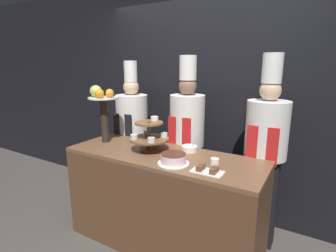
{
  "coord_description": "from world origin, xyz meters",
  "views": [
    {
      "loc": [
        1.23,
        -1.65,
        1.77
      ],
      "look_at": [
        0.0,
        0.43,
        1.21
      ],
      "focal_mm": 28.0,
      "sensor_mm": 36.0,
      "label": 1
    }
  ],
  "objects_px": {
    "cake_square_tray": "(207,170)",
    "chef_left": "(132,130)",
    "serving_bowl_far": "(189,148)",
    "chef_center_right": "(265,147)",
    "tiered_stand": "(149,135)",
    "cup_white": "(215,161)",
    "cake_round": "(173,159)",
    "fruit_pedestal": "(103,103)",
    "chef_center_left": "(187,135)"
  },
  "relations": [
    {
      "from": "cake_square_tray",
      "to": "chef_left",
      "type": "distance_m",
      "value": 1.47
    },
    {
      "from": "serving_bowl_far",
      "to": "chef_center_right",
      "type": "xyz_separation_m",
      "value": [
        0.64,
        0.31,
        0.03
      ]
    },
    {
      "from": "tiered_stand",
      "to": "cup_white",
      "type": "xyz_separation_m",
      "value": [
        0.68,
        -0.02,
        -0.13
      ]
    },
    {
      "from": "cake_round",
      "to": "fruit_pedestal",
      "type": "bearing_deg",
      "value": 169.19
    },
    {
      "from": "tiered_stand",
      "to": "chef_left",
      "type": "distance_m",
      "value": 0.79
    },
    {
      "from": "serving_bowl_far",
      "to": "chef_center_right",
      "type": "height_order",
      "value": "chef_center_right"
    },
    {
      "from": "tiered_stand",
      "to": "chef_center_right",
      "type": "xyz_separation_m",
      "value": [
        0.98,
        0.5,
        -0.1
      ]
    },
    {
      "from": "tiered_stand",
      "to": "cake_square_tray",
      "type": "height_order",
      "value": "tiered_stand"
    },
    {
      "from": "serving_bowl_far",
      "to": "chef_center_left",
      "type": "relative_size",
      "value": 0.08
    },
    {
      "from": "chef_center_right",
      "to": "cake_square_tray",
      "type": "bearing_deg",
      "value": -112.96
    },
    {
      "from": "chef_center_left",
      "to": "chef_center_right",
      "type": "xyz_separation_m",
      "value": [
        0.83,
        0.0,
        -0.01
      ]
    },
    {
      "from": "serving_bowl_far",
      "to": "chef_center_left",
      "type": "xyz_separation_m",
      "value": [
        -0.19,
        0.31,
        0.04
      ]
    },
    {
      "from": "cake_square_tray",
      "to": "chef_left",
      "type": "xyz_separation_m",
      "value": [
        -1.29,
        0.7,
        0.0
      ]
    },
    {
      "from": "serving_bowl_far",
      "to": "chef_left",
      "type": "height_order",
      "value": "chef_left"
    },
    {
      "from": "fruit_pedestal",
      "to": "cake_square_tray",
      "type": "distance_m",
      "value": 1.36
    },
    {
      "from": "cup_white",
      "to": "chef_left",
      "type": "relative_size",
      "value": 0.04
    },
    {
      "from": "cake_round",
      "to": "serving_bowl_far",
      "type": "xyz_separation_m",
      "value": [
        -0.03,
        0.37,
        -0.02
      ]
    },
    {
      "from": "serving_bowl_far",
      "to": "chef_center_left",
      "type": "height_order",
      "value": "chef_center_left"
    },
    {
      "from": "chef_center_left",
      "to": "cup_white",
      "type": "bearing_deg",
      "value": -44.69
    },
    {
      "from": "serving_bowl_far",
      "to": "chef_center_left",
      "type": "distance_m",
      "value": 0.37
    },
    {
      "from": "tiered_stand",
      "to": "cake_square_tray",
      "type": "xyz_separation_m",
      "value": [
        0.69,
        -0.2,
        -0.14
      ]
    },
    {
      "from": "cup_white",
      "to": "cake_square_tray",
      "type": "height_order",
      "value": "cup_white"
    },
    {
      "from": "chef_center_left",
      "to": "fruit_pedestal",
      "type": "bearing_deg",
      "value": -146.33
    },
    {
      "from": "cake_round",
      "to": "cake_square_tray",
      "type": "distance_m",
      "value": 0.32
    },
    {
      "from": "fruit_pedestal",
      "to": "serving_bowl_far",
      "type": "distance_m",
      "value": 1.03
    },
    {
      "from": "tiered_stand",
      "to": "chef_center_left",
      "type": "height_order",
      "value": "chef_center_left"
    },
    {
      "from": "cup_white",
      "to": "chef_left",
      "type": "xyz_separation_m",
      "value": [
        -1.28,
        0.52,
        -0.0
      ]
    },
    {
      "from": "chef_left",
      "to": "fruit_pedestal",
      "type": "bearing_deg",
      "value": -88.74
    },
    {
      "from": "tiered_stand",
      "to": "cup_white",
      "type": "height_order",
      "value": "tiered_stand"
    },
    {
      "from": "fruit_pedestal",
      "to": "cake_round",
      "type": "bearing_deg",
      "value": -10.81
    },
    {
      "from": "cake_round",
      "to": "chef_left",
      "type": "xyz_separation_m",
      "value": [
        -0.97,
        0.68,
        -0.02
      ]
    },
    {
      "from": "cup_white",
      "to": "chef_center_left",
      "type": "distance_m",
      "value": 0.73
    },
    {
      "from": "tiered_stand",
      "to": "chef_left",
      "type": "bearing_deg",
      "value": 140.51
    },
    {
      "from": "cake_square_tray",
      "to": "tiered_stand",
      "type": "bearing_deg",
      "value": 163.42
    },
    {
      "from": "chef_center_right",
      "to": "fruit_pedestal",
      "type": "bearing_deg",
      "value": -162.47
    },
    {
      "from": "cake_round",
      "to": "cup_white",
      "type": "distance_m",
      "value": 0.35
    },
    {
      "from": "fruit_pedestal",
      "to": "chef_left",
      "type": "relative_size",
      "value": 0.34
    },
    {
      "from": "cake_round",
      "to": "chef_left",
      "type": "relative_size",
      "value": 0.15
    },
    {
      "from": "fruit_pedestal",
      "to": "cake_square_tray",
      "type": "xyz_separation_m",
      "value": [
        1.28,
        -0.2,
        -0.4
      ]
    },
    {
      "from": "fruit_pedestal",
      "to": "cake_round",
      "type": "xyz_separation_m",
      "value": [
        0.96,
        -0.18,
        -0.38
      ]
    },
    {
      "from": "fruit_pedestal",
      "to": "serving_bowl_far",
      "type": "bearing_deg",
      "value": 11.09
    },
    {
      "from": "tiered_stand",
      "to": "fruit_pedestal",
      "type": "height_order",
      "value": "fruit_pedestal"
    },
    {
      "from": "tiered_stand",
      "to": "fruit_pedestal",
      "type": "distance_m",
      "value": 0.65
    },
    {
      "from": "fruit_pedestal",
      "to": "cup_white",
      "type": "distance_m",
      "value": 1.33
    },
    {
      "from": "cake_square_tray",
      "to": "chef_left",
      "type": "bearing_deg",
      "value": 151.46
    },
    {
      "from": "cake_round",
      "to": "cake_square_tray",
      "type": "relative_size",
      "value": 1.08
    },
    {
      "from": "cake_round",
      "to": "cup_white",
      "type": "relative_size",
      "value": 3.65
    },
    {
      "from": "chef_center_right",
      "to": "cake_round",
      "type": "bearing_deg",
      "value": -131.91
    },
    {
      "from": "cake_square_tray",
      "to": "serving_bowl_far",
      "type": "xyz_separation_m",
      "value": [
        -0.35,
        0.39,
        0.01
      ]
    },
    {
      "from": "tiered_stand",
      "to": "cake_square_tray",
      "type": "distance_m",
      "value": 0.73
    }
  ]
}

